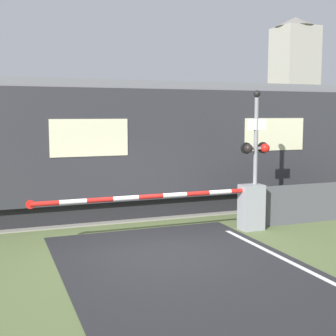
% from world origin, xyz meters
% --- Properties ---
extents(ground_plane, '(80.00, 80.00, 0.00)m').
position_xyz_m(ground_plane, '(0.00, 0.00, 0.00)').
color(ground_plane, '#5B6B3D').
extents(track_bed, '(36.00, 3.20, 0.13)m').
position_xyz_m(track_bed, '(0.00, 4.45, 0.02)').
color(track_bed, gray).
rests_on(track_bed, ground_plane).
extents(train, '(21.11, 3.05, 3.98)m').
position_xyz_m(train, '(4.77, 4.45, 2.04)').
color(train, black).
rests_on(train, ground_plane).
extents(crossing_barrier, '(5.99, 0.44, 1.20)m').
position_xyz_m(crossing_barrier, '(2.34, 1.00, 0.69)').
color(crossing_barrier, gray).
rests_on(crossing_barrier, ground_plane).
extents(signal_post, '(0.81, 0.26, 3.65)m').
position_xyz_m(signal_post, '(3.00, 1.11, 2.07)').
color(signal_post, gray).
rests_on(signal_post, ground_plane).
extents(distant_building, '(3.31, 3.31, 10.73)m').
position_xyz_m(distant_building, '(19.70, 22.87, 5.44)').
color(distant_building, '#9E998E').
rests_on(distant_building, ground_plane).
extents(roadside_fence, '(3.99, 0.06, 1.10)m').
position_xyz_m(roadside_fence, '(5.28, 1.12, 0.55)').
color(roadside_fence, '#4C4C51').
rests_on(roadside_fence, ground_plane).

